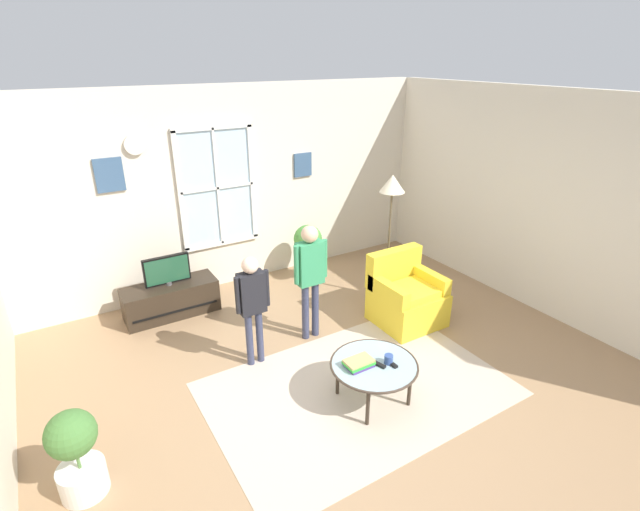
{
  "coord_description": "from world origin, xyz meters",
  "views": [
    {
      "loc": [
        -2.28,
        -3.11,
        3.1
      ],
      "look_at": [
        -0.0,
        0.63,
        1.19
      ],
      "focal_mm": 26.35,
      "sensor_mm": 36.0,
      "label": 1
    }
  ],
  "objects_px": {
    "person_green_shirt": "(310,270)",
    "floor_lamp": "(392,196)",
    "tv_stand": "(171,300)",
    "television": "(167,270)",
    "book_stack": "(359,363)",
    "potted_plant_corner": "(76,452)",
    "remote_near_cup": "(391,364)",
    "coffee_table": "(374,366)",
    "cup": "(389,359)",
    "person_black_shirt": "(252,299)",
    "potted_plant_by_window": "(308,246)",
    "remote_near_books": "(379,364)",
    "armchair": "(406,297)"
  },
  "relations": [
    {
      "from": "coffee_table",
      "to": "potted_plant_by_window",
      "type": "distance_m",
      "value": 2.8
    },
    {
      "from": "tv_stand",
      "to": "person_green_shirt",
      "type": "height_order",
      "value": "person_green_shirt"
    },
    {
      "from": "cup",
      "to": "floor_lamp",
      "type": "height_order",
      "value": "floor_lamp"
    },
    {
      "from": "tv_stand",
      "to": "television",
      "type": "height_order",
      "value": "television"
    },
    {
      "from": "person_green_shirt",
      "to": "floor_lamp",
      "type": "xyz_separation_m",
      "value": [
        1.37,
        0.3,
        0.56
      ]
    },
    {
      "from": "armchair",
      "to": "potted_plant_by_window",
      "type": "relative_size",
      "value": 1.07
    },
    {
      "from": "person_green_shirt",
      "to": "cup",
      "type": "bearing_deg",
      "value": -86.84
    },
    {
      "from": "armchair",
      "to": "remote_near_cup",
      "type": "height_order",
      "value": "armchair"
    },
    {
      "from": "potted_plant_corner",
      "to": "floor_lamp",
      "type": "xyz_separation_m",
      "value": [
        3.93,
        1.25,
        1.03
      ]
    },
    {
      "from": "coffee_table",
      "to": "person_green_shirt",
      "type": "height_order",
      "value": "person_green_shirt"
    },
    {
      "from": "cup",
      "to": "person_green_shirt",
      "type": "relative_size",
      "value": 0.06
    },
    {
      "from": "tv_stand",
      "to": "television",
      "type": "distance_m",
      "value": 0.41
    },
    {
      "from": "remote_near_books",
      "to": "potted_plant_corner",
      "type": "bearing_deg",
      "value": 171.99
    },
    {
      "from": "cup",
      "to": "floor_lamp",
      "type": "distance_m",
      "value": 2.3
    },
    {
      "from": "book_stack",
      "to": "potted_plant_corner",
      "type": "height_order",
      "value": "potted_plant_corner"
    },
    {
      "from": "book_stack",
      "to": "potted_plant_by_window",
      "type": "xyz_separation_m",
      "value": [
        0.97,
        2.62,
        0.05
      ]
    },
    {
      "from": "armchair",
      "to": "remote_near_books",
      "type": "xyz_separation_m",
      "value": [
        -1.2,
        -1.0,
        0.1
      ]
    },
    {
      "from": "cup",
      "to": "remote_near_cup",
      "type": "distance_m",
      "value": 0.05
    },
    {
      "from": "coffee_table",
      "to": "person_green_shirt",
      "type": "relative_size",
      "value": 0.6
    },
    {
      "from": "person_green_shirt",
      "to": "remote_near_cup",
      "type": "bearing_deg",
      "value": -86.53
    },
    {
      "from": "remote_near_cup",
      "to": "potted_plant_corner",
      "type": "bearing_deg",
      "value": 171.26
    },
    {
      "from": "remote_near_books",
      "to": "person_black_shirt",
      "type": "height_order",
      "value": "person_black_shirt"
    },
    {
      "from": "person_black_shirt",
      "to": "floor_lamp",
      "type": "relative_size",
      "value": 0.73
    },
    {
      "from": "remote_near_cup",
      "to": "coffee_table",
      "type": "bearing_deg",
      "value": 144.67
    },
    {
      "from": "person_green_shirt",
      "to": "potted_plant_corner",
      "type": "distance_m",
      "value": 2.77
    },
    {
      "from": "person_black_shirt",
      "to": "potted_plant_corner",
      "type": "xyz_separation_m",
      "value": [
        -1.79,
        -0.82,
        -0.38
      ]
    },
    {
      "from": "book_stack",
      "to": "person_green_shirt",
      "type": "xyz_separation_m",
      "value": [
        0.19,
        1.22,
        0.42
      ]
    },
    {
      "from": "cup",
      "to": "remote_near_books",
      "type": "relative_size",
      "value": 0.63
    },
    {
      "from": "armchair",
      "to": "cup",
      "type": "height_order",
      "value": "armchair"
    },
    {
      "from": "potted_plant_corner",
      "to": "person_green_shirt",
      "type": "bearing_deg",
      "value": 20.45
    },
    {
      "from": "book_stack",
      "to": "person_black_shirt",
      "type": "height_order",
      "value": "person_black_shirt"
    },
    {
      "from": "remote_near_books",
      "to": "person_black_shirt",
      "type": "bearing_deg",
      "value": 122.17
    },
    {
      "from": "tv_stand",
      "to": "remote_near_cup",
      "type": "height_order",
      "value": "remote_near_cup"
    },
    {
      "from": "remote_near_books",
      "to": "person_green_shirt",
      "type": "height_order",
      "value": "person_green_shirt"
    },
    {
      "from": "remote_near_books",
      "to": "person_black_shirt",
      "type": "distance_m",
      "value": 1.43
    },
    {
      "from": "armchair",
      "to": "cup",
      "type": "xyz_separation_m",
      "value": [
        -1.1,
        -1.02,
        0.13
      ]
    },
    {
      "from": "person_black_shirt",
      "to": "potted_plant_corner",
      "type": "height_order",
      "value": "person_black_shirt"
    },
    {
      "from": "remote_near_books",
      "to": "book_stack",
      "type": "bearing_deg",
      "value": 150.45
    },
    {
      "from": "remote_near_books",
      "to": "remote_near_cup",
      "type": "relative_size",
      "value": 1.0
    },
    {
      "from": "person_black_shirt",
      "to": "coffee_table",
      "type": "bearing_deg",
      "value": -57.66
    },
    {
      "from": "television",
      "to": "potted_plant_by_window",
      "type": "xyz_separation_m",
      "value": [
        2.04,
        0.05,
        -0.12
      ]
    },
    {
      "from": "cup",
      "to": "person_black_shirt",
      "type": "distance_m",
      "value": 1.49
    },
    {
      "from": "person_green_shirt",
      "to": "floor_lamp",
      "type": "bearing_deg",
      "value": 12.41
    },
    {
      "from": "book_stack",
      "to": "potted_plant_corner",
      "type": "bearing_deg",
      "value": 173.66
    },
    {
      "from": "book_stack",
      "to": "person_green_shirt",
      "type": "distance_m",
      "value": 1.3
    },
    {
      "from": "coffee_table",
      "to": "floor_lamp",
      "type": "height_order",
      "value": "floor_lamp"
    },
    {
      "from": "television",
      "to": "remote_near_books",
      "type": "height_order",
      "value": "television"
    },
    {
      "from": "tv_stand",
      "to": "book_stack",
      "type": "relative_size",
      "value": 4.38
    },
    {
      "from": "coffee_table",
      "to": "book_stack",
      "type": "bearing_deg",
      "value": 160.59
    },
    {
      "from": "potted_plant_by_window",
      "to": "potted_plant_corner",
      "type": "xyz_separation_m",
      "value": [
        -3.34,
        -2.36,
        -0.11
      ]
    }
  ]
}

